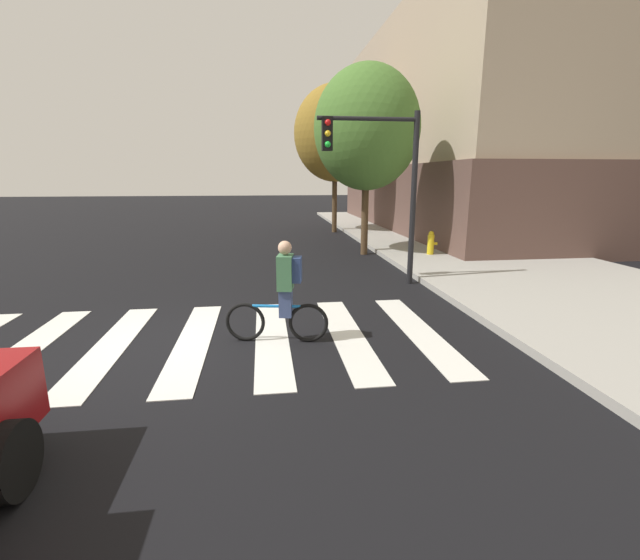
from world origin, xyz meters
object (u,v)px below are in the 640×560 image
at_px(fire_hydrant, 431,243).
at_px(street_tree_mid, 335,134).
at_px(cyclist, 284,293).
at_px(street_tree_near, 367,128).
at_px(traffic_light_near, 382,169).

height_order(fire_hydrant, street_tree_mid, street_tree_mid).
height_order(cyclist, street_tree_near, street_tree_near).
relative_size(cyclist, traffic_light_near, 0.40).
distance_m(cyclist, street_tree_near, 9.34).
bearing_deg(street_tree_near, street_tree_mid, 90.07).
relative_size(cyclist, fire_hydrant, 2.17).
height_order(cyclist, street_tree_mid, street_tree_mid).
xyz_separation_m(fire_hydrant, street_tree_near, (-2.01, 1.12, 3.72)).
bearing_deg(fire_hydrant, cyclist, -127.04).
relative_size(cyclist, street_tree_near, 0.27).
height_order(fire_hydrant, street_tree_near, street_tree_near).
xyz_separation_m(traffic_light_near, street_tree_mid, (0.65, 10.87, 1.82)).
bearing_deg(street_tree_near, fire_hydrant, -29.17).
xyz_separation_m(street_tree_near, street_tree_mid, (-0.01, 6.46, 0.43)).
bearing_deg(fire_hydrant, street_tree_mid, 104.91).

